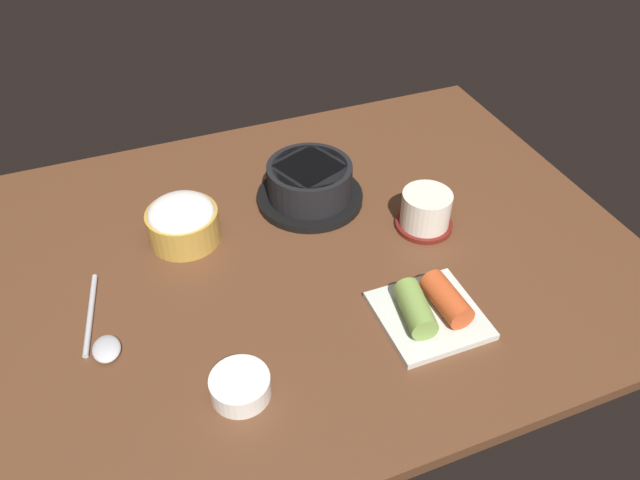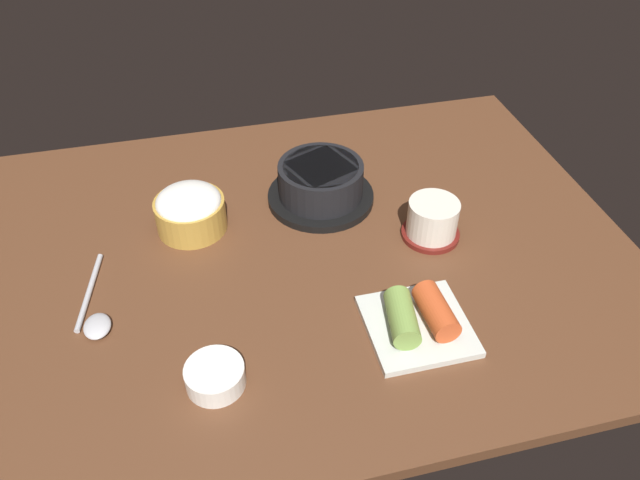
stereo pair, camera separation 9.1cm
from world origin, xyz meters
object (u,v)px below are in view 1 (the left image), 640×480
rice_bowl (183,221)px  side_bowl_near (240,386)px  stone_pot (310,184)px  spoon (101,338)px  kimchi_plate (430,309)px  tea_cup_with_saucer (426,211)px

rice_bowl → side_bowl_near: 30.89cm
stone_pot → rice_bowl: (-21.55, -2.17, 0.24)cm
spoon → side_bowl_near: bearing=-44.7°
kimchi_plate → spoon: (-41.91, 12.14, -1.15)cm
rice_bowl → kimchi_plate: 39.44cm
side_bowl_near → rice_bowl: bearing=90.4°
stone_pot → kimchi_plate: stone_pot is taller
kimchi_plate → side_bowl_near: kimchi_plate is taller
spoon → rice_bowl: bearing=48.1°
side_bowl_near → tea_cup_with_saucer: bearing=29.1°
tea_cup_with_saucer → side_bowl_near: tea_cup_with_saucer is taller
tea_cup_with_saucer → side_bowl_near: size_ratio=1.23×
kimchi_plate → stone_pot: bearing=100.7°
rice_bowl → spoon: bearing=-131.9°
stone_pot → kimchi_plate: bearing=-79.3°
rice_bowl → tea_cup_with_saucer: bearing=-16.8°
side_bowl_near → stone_pot: bearing=57.1°
tea_cup_with_saucer → kimchi_plate: tea_cup_with_saucer is taller
rice_bowl → spoon: rice_bowl is taller
rice_bowl → side_bowl_near: (0.19, -30.83, -2.02)cm
rice_bowl → side_bowl_near: rice_bowl is taller
stone_pot → spoon: bearing=-153.0°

